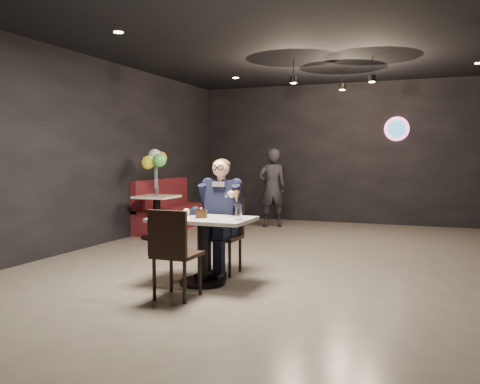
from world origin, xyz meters
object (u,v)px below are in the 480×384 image
at_px(chair_far, 222,236).
at_px(chair_near, 177,253).
at_px(side_table, 157,215).
at_px(balloon_vase, 157,192).
at_px(sundae_glass, 239,212).
at_px(booth_bench, 170,204).
at_px(seated_man, 222,215).
at_px(passerby, 272,188).
at_px(main_table, 203,251).

relative_size(chair_far, chair_near, 1.00).
xyz_separation_m(chair_far, side_table, (-2.12, 2.05, -0.06)).
relative_size(side_table, balloon_vase, 5.74).
distance_m(sundae_glass, booth_bench, 4.64).
xyz_separation_m(chair_far, booth_bench, (-2.42, 3.05, 0.04)).
distance_m(chair_far, sundae_glass, 0.82).
height_order(seated_man, passerby, passerby).
height_order(chair_near, booth_bench, booth_bench).
bearing_deg(balloon_vase, chair_near, -56.40).
xyz_separation_m(seated_man, sundae_glass, (0.44, -0.58, 0.11)).
xyz_separation_m(sundae_glass, booth_bench, (-2.86, 3.63, -0.34)).
height_order(main_table, booth_bench, booth_bench).
relative_size(chair_near, booth_bench, 0.46).
bearing_deg(side_table, main_table, -50.81).
xyz_separation_m(chair_far, sundae_glass, (0.44, -0.58, 0.37)).
height_order(side_table, passerby, passerby).
distance_m(chair_far, seated_man, 0.26).
xyz_separation_m(main_table, balloon_vase, (-2.12, 2.60, 0.45)).
bearing_deg(booth_bench, passerby, 33.27).
xyz_separation_m(main_table, chair_far, (0.00, 0.55, 0.09)).
height_order(chair_far, seated_man, seated_man).
distance_m(chair_near, sundae_glass, 0.81).
distance_m(seated_man, booth_bench, 3.90).
distance_m(chair_far, balloon_vase, 2.97).
distance_m(seated_man, balloon_vase, 2.95).
bearing_deg(side_table, balloon_vase, 0.00).
distance_m(chair_near, seated_man, 1.17).
xyz_separation_m(main_table, seated_man, (0.00, 0.55, 0.34)).
bearing_deg(seated_man, main_table, -90.00).
bearing_deg(chair_near, main_table, 90.56).
bearing_deg(seated_man, chair_near, -90.00).
distance_m(main_table, side_table, 3.36).
xyz_separation_m(sundae_glass, side_table, (-2.56, 2.63, -0.43)).
bearing_deg(seated_man, booth_bench, 128.43).
xyz_separation_m(seated_man, passerby, (-0.69, 4.19, 0.07)).
bearing_deg(side_table, sundae_glass, -45.72).
bearing_deg(chair_far, seated_man, 0.00).
relative_size(chair_near, seated_man, 0.64).
height_order(seated_man, booth_bench, seated_man).
distance_m(main_table, seated_man, 0.65).
distance_m(sundae_glass, passerby, 4.90).
xyz_separation_m(chair_near, balloon_vase, (-2.12, 3.19, 0.36)).
xyz_separation_m(seated_man, side_table, (-2.12, 2.05, -0.32)).
bearing_deg(passerby, sundae_glass, 74.15).
height_order(sundae_glass, side_table, sundae_glass).
bearing_deg(balloon_vase, seated_man, -44.04).
height_order(booth_bench, balloon_vase, booth_bench).
bearing_deg(balloon_vase, main_table, -50.81).
bearing_deg(side_table, booth_bench, 106.70).
xyz_separation_m(seated_man, booth_bench, (-2.42, 3.05, -0.22)).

